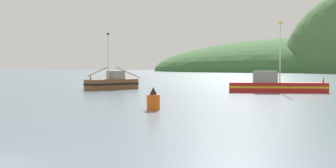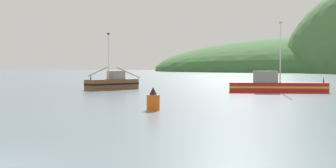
{
  "view_description": "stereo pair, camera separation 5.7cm",
  "coord_description": "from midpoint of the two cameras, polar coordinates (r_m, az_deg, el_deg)",
  "views": [
    {
      "loc": [
        8.52,
        -10.59,
        2.88
      ],
      "look_at": [
        -0.82,
        24.36,
        1.4
      ],
      "focal_mm": 46.84,
      "sensor_mm": 36.0,
      "label": 1
    },
    {
      "loc": [
        8.58,
        -10.58,
        2.88
      ],
      "look_at": [
        -0.82,
        24.36,
        1.4
      ],
      "focal_mm": 46.84,
      "sensor_mm": 36.0,
      "label": 2
    }
  ],
  "objects": [
    {
      "name": "fishing_boat_red",
      "position": [
        49.11,
        13.88,
        -0.19
      ],
      "size": [
        10.69,
        3.15,
        7.69
      ],
      "rotation": [
        0.0,
        0.0,
        0.14
      ],
      "color": "red",
      "rests_on": "ground"
    },
    {
      "name": "channel_buoy",
      "position": [
        28.7,
        -1.89,
        -2.18
      ],
      "size": [
        0.86,
        0.86,
        1.51
      ],
      "color": "#E55914",
      "rests_on": "ground"
    },
    {
      "name": "hill_far_left",
      "position": [
        266.11,
        20.77,
        1.57
      ],
      "size": [
        207.14,
        165.72,
        38.81
      ],
      "primitive_type": "ellipsoid",
      "color": "#386633",
      "rests_on": "ground"
    },
    {
      "name": "fishing_boat_brown",
      "position": [
        54.27,
        -7.19,
        0.12
      ],
      "size": [
        9.03,
        6.95,
        6.9
      ],
      "rotation": [
        0.0,
        0.0,
        4.17
      ],
      "color": "brown",
      "rests_on": "ground"
    }
  ]
}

